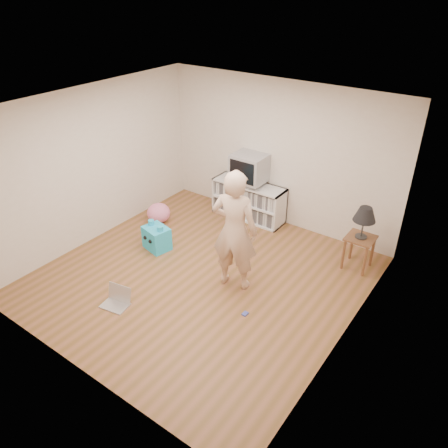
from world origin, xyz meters
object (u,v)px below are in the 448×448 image
side_table (359,245)px  plush_pink (159,213)px  media_unit (249,200)px  dvd_deck (249,182)px  laptop (117,299)px  crt_tv (250,168)px  plush_blue (157,238)px  person (235,231)px  table_lamp (365,215)px

side_table → plush_pink: 3.63m
media_unit → dvd_deck: (-0.00, -0.02, 0.39)m
side_table → laptop: 3.73m
crt_tv → plush_pink: 1.89m
side_table → plush_blue: (-2.94, -1.45, -0.21)m
media_unit → side_table: 2.31m
side_table → laptop: bearing=-130.5°
person → plush_blue: size_ratio=3.77×
laptop → side_table: bearing=39.7°
table_lamp → person: (-1.33, -1.49, -0.02)m
dvd_deck → crt_tv: 0.29m
table_lamp → plush_pink: 3.70m
laptop → plush_pink: 2.37m
dvd_deck → laptop: (-0.14, -3.20, -0.66)m
laptop → dvd_deck: bearing=77.7°
laptop → plush_blue: plush_blue is taller
table_lamp → plush_blue: bearing=-153.8°
plush_blue → dvd_deck: bearing=83.3°
side_table → laptop: side_table is taller
person → plush_blue: (-1.61, 0.04, -0.72)m
crt_tv → plush_blue: crt_tv is taller
dvd_deck → plush_blue: size_ratio=0.92×
laptop → plush_blue: size_ratio=0.86×
side_table → plush_blue: size_ratio=1.12×
table_lamp → laptop: bearing=-130.5°
side_table → media_unit: bearing=170.4°
crt_tv → table_lamp: bearing=-9.1°
side_table → plush_pink: size_ratio=1.28×
media_unit → crt_tv: crt_tv is taller
laptop → plush_pink: plush_pink is taller
side_table → table_lamp: bearing=0.0°
dvd_deck → plush_pink: size_ratio=1.05×
laptop → plush_blue: (-0.53, 1.38, 0.14)m
crt_tv → person: person is taller
side_table → table_lamp: size_ratio=1.07×
person → dvd_deck: bearing=-77.1°
person → plush_pink: 2.45m
laptop → plush_blue: bearing=101.1°
media_unit → side_table: bearing=-9.6°
person → plush_pink: size_ratio=4.31×
side_table → person: bearing=-131.8°
crt_tv → laptop: crt_tv is taller
table_lamp → laptop: (-2.41, -2.83, -0.87)m
person → crt_tv: bearing=-77.0°
crt_tv → plush_pink: (-1.27, -1.12, -0.84)m
dvd_deck → person: bearing=-63.1°
dvd_deck → laptop: bearing=-92.4°
person → plush_pink: person is taller
media_unit → dvd_deck: dvd_deck is taller
table_lamp → person: size_ratio=0.28×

